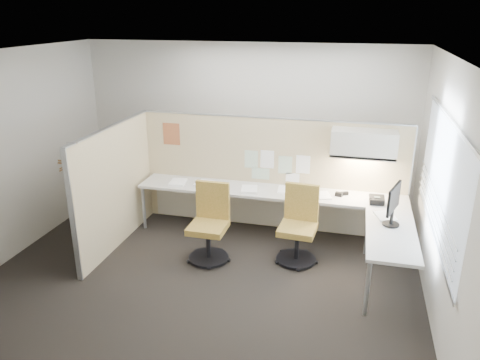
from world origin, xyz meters
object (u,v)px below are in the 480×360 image
(phone, at_px, (376,200))
(monitor, at_px, (393,203))
(desk, at_px, (290,204))
(chair_left, at_px, (210,225))
(chair_right, at_px, (299,227))

(phone, bearing_deg, monitor, -78.91)
(desk, distance_m, phone, 1.22)
(chair_left, distance_m, phone, 2.34)
(chair_left, height_order, monitor, monitor)
(chair_right, xyz_separation_m, phone, (1.01, 0.51, 0.30))
(desk, distance_m, monitor, 1.58)
(desk, height_order, phone, phone)
(desk, bearing_deg, monitor, -26.06)
(chair_left, xyz_separation_m, phone, (2.19, 0.76, 0.29))
(monitor, bearing_deg, chair_right, 98.71)
(desk, distance_m, chair_left, 1.24)
(desk, height_order, chair_left, chair_left)
(desk, xyz_separation_m, monitor, (1.37, -0.67, 0.43))
(chair_right, relative_size, monitor, 1.98)
(chair_left, relative_size, phone, 4.90)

